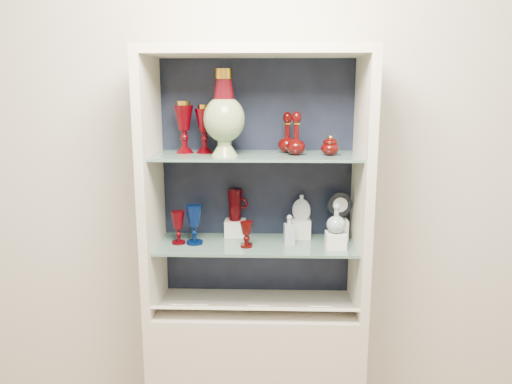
{
  "coord_description": "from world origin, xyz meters",
  "views": [
    {
      "loc": [
        0.07,
        -0.69,
        1.77
      ],
      "look_at": [
        0.0,
        1.53,
        1.3
      ],
      "focal_mm": 35.0,
      "sensor_mm": 36.0,
      "label": 1
    }
  ],
  "objects_px": {
    "ruby_pitcher": "(235,205)",
    "pedestal_lamp_right": "(204,129)",
    "clear_square_bottle": "(289,230)",
    "flat_flask": "(301,207)",
    "cameo_medallion": "(340,206)",
    "lidded_bowl": "(330,145)",
    "ruby_decanter_a": "(296,131)",
    "clear_round_decanter": "(336,219)",
    "ruby_goblet_small": "(246,234)",
    "enamel_urn": "(224,113)",
    "cobalt_goblet": "(194,225)",
    "ruby_decanter_b": "(287,131)",
    "pedestal_lamp_left": "(184,127)",
    "ruby_goblet_tall": "(178,228)"
  },
  "relations": [
    {
      "from": "pedestal_lamp_left",
      "to": "pedestal_lamp_right",
      "type": "height_order",
      "value": "pedestal_lamp_left"
    },
    {
      "from": "ruby_decanter_a",
      "to": "clear_round_decanter",
      "type": "xyz_separation_m",
      "value": [
        0.19,
        -0.03,
        -0.39
      ]
    },
    {
      "from": "flat_flask",
      "to": "cameo_medallion",
      "type": "height_order",
      "value": "cameo_medallion"
    },
    {
      "from": "cobalt_goblet",
      "to": "pedestal_lamp_right",
      "type": "bearing_deg",
      "value": 52.51
    },
    {
      "from": "clear_round_decanter",
      "to": "cameo_medallion",
      "type": "distance_m",
      "value": 0.13
    },
    {
      "from": "clear_square_bottle",
      "to": "flat_flask",
      "type": "relative_size",
      "value": 1.13
    },
    {
      "from": "lidded_bowl",
      "to": "cobalt_goblet",
      "type": "bearing_deg",
      "value": 178.97
    },
    {
      "from": "ruby_goblet_small",
      "to": "flat_flask",
      "type": "height_order",
      "value": "flat_flask"
    },
    {
      "from": "enamel_urn",
      "to": "ruby_goblet_small",
      "type": "height_order",
      "value": "enamel_urn"
    },
    {
      "from": "pedestal_lamp_left",
      "to": "clear_square_bottle",
      "type": "distance_m",
      "value": 0.68
    },
    {
      "from": "pedestal_lamp_left",
      "to": "enamel_urn",
      "type": "xyz_separation_m",
      "value": [
        0.19,
        -0.09,
        0.07
      ]
    },
    {
      "from": "pedestal_lamp_left",
      "to": "ruby_goblet_small",
      "type": "bearing_deg",
      "value": -18.78
    },
    {
      "from": "ruby_decanter_a",
      "to": "ruby_goblet_small",
      "type": "height_order",
      "value": "ruby_decanter_a"
    },
    {
      "from": "ruby_decanter_b",
      "to": "lidded_bowl",
      "type": "distance_m",
      "value": 0.21
    },
    {
      "from": "ruby_decanter_b",
      "to": "lidded_bowl",
      "type": "xyz_separation_m",
      "value": [
        0.19,
        -0.09,
        -0.05
      ]
    },
    {
      "from": "lidded_bowl",
      "to": "flat_flask",
      "type": "height_order",
      "value": "lidded_bowl"
    },
    {
      "from": "clear_round_decanter",
      "to": "ruby_goblet_small",
      "type": "bearing_deg",
      "value": -179.72
    },
    {
      "from": "ruby_goblet_tall",
      "to": "ruby_decanter_a",
      "type": "bearing_deg",
      "value": -0.56
    },
    {
      "from": "pedestal_lamp_right",
      "to": "enamel_urn",
      "type": "xyz_separation_m",
      "value": [
        0.1,
        -0.09,
        0.08
      ]
    },
    {
      "from": "ruby_goblet_small",
      "to": "pedestal_lamp_right",
      "type": "bearing_deg",
      "value": 152.63
    },
    {
      "from": "ruby_goblet_tall",
      "to": "ruby_pitcher",
      "type": "distance_m",
      "value": 0.3
    },
    {
      "from": "ruby_pitcher",
      "to": "ruby_decanter_a",
      "type": "bearing_deg",
      "value": -18.18
    },
    {
      "from": "clear_square_bottle",
      "to": "ruby_goblet_small",
      "type": "bearing_deg",
      "value": -167.54
    },
    {
      "from": "flat_flask",
      "to": "ruby_decanter_a",
      "type": "bearing_deg",
      "value": -94.63
    },
    {
      "from": "lidded_bowl",
      "to": "ruby_goblet_small",
      "type": "distance_m",
      "value": 0.55
    },
    {
      "from": "clear_square_bottle",
      "to": "clear_round_decanter",
      "type": "xyz_separation_m",
      "value": [
        0.21,
        -0.04,
        0.06
      ]
    },
    {
      "from": "pedestal_lamp_right",
      "to": "ruby_decanter_b",
      "type": "height_order",
      "value": "pedestal_lamp_right"
    },
    {
      "from": "ruby_decanter_b",
      "to": "cobalt_goblet",
      "type": "relative_size",
      "value": 1.08
    },
    {
      "from": "pedestal_lamp_left",
      "to": "cobalt_goblet",
      "type": "relative_size",
      "value": 1.29
    },
    {
      "from": "ruby_decanter_a",
      "to": "clear_round_decanter",
      "type": "bearing_deg",
      "value": -10.16
    },
    {
      "from": "ruby_decanter_b",
      "to": "clear_round_decanter",
      "type": "distance_m",
      "value": 0.46
    },
    {
      "from": "clear_round_decanter",
      "to": "pedestal_lamp_left",
      "type": "bearing_deg",
      "value": 172.11
    },
    {
      "from": "pedestal_lamp_right",
      "to": "lidded_bowl",
      "type": "distance_m",
      "value": 0.58
    },
    {
      "from": "enamel_urn",
      "to": "ruby_goblet_tall",
      "type": "xyz_separation_m",
      "value": [
        -0.22,
        0.03,
        -0.53
      ]
    },
    {
      "from": "ruby_pitcher",
      "to": "pedestal_lamp_right",
      "type": "bearing_deg",
      "value": -144.0
    },
    {
      "from": "ruby_goblet_tall",
      "to": "clear_round_decanter",
      "type": "distance_m",
      "value": 0.73
    },
    {
      "from": "pedestal_lamp_right",
      "to": "enamel_urn",
      "type": "height_order",
      "value": "enamel_urn"
    },
    {
      "from": "enamel_urn",
      "to": "cameo_medallion",
      "type": "bearing_deg",
      "value": 11.8
    },
    {
      "from": "ruby_pitcher",
      "to": "pedestal_lamp_left",
      "type": "bearing_deg",
      "value": -153.87
    },
    {
      "from": "pedestal_lamp_right",
      "to": "cobalt_goblet",
      "type": "relative_size",
      "value": 1.2
    },
    {
      "from": "clear_square_bottle",
      "to": "flat_flask",
      "type": "bearing_deg",
      "value": 61.62
    },
    {
      "from": "pedestal_lamp_left",
      "to": "ruby_pitcher",
      "type": "xyz_separation_m",
      "value": [
        0.23,
        0.08,
        -0.38
      ]
    },
    {
      "from": "ruby_decanter_a",
      "to": "ruby_decanter_b",
      "type": "height_order",
      "value": "ruby_decanter_a"
    },
    {
      "from": "cameo_medallion",
      "to": "ruby_decanter_a",
      "type": "bearing_deg",
      "value": -164.81
    },
    {
      "from": "ruby_decanter_a",
      "to": "ruby_pitcher",
      "type": "height_order",
      "value": "ruby_decanter_a"
    },
    {
      "from": "ruby_goblet_tall",
      "to": "pedestal_lamp_right",
      "type": "bearing_deg",
      "value": 26.45
    },
    {
      "from": "clear_round_decanter",
      "to": "cobalt_goblet",
      "type": "bearing_deg",
      "value": 176.7
    },
    {
      "from": "cameo_medallion",
      "to": "lidded_bowl",
      "type": "bearing_deg",
      "value": -131.94
    },
    {
      "from": "ruby_decanter_a",
      "to": "cobalt_goblet",
      "type": "distance_m",
      "value": 0.64
    },
    {
      "from": "pedestal_lamp_right",
      "to": "clear_round_decanter",
      "type": "distance_m",
      "value": 0.73
    }
  ]
}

